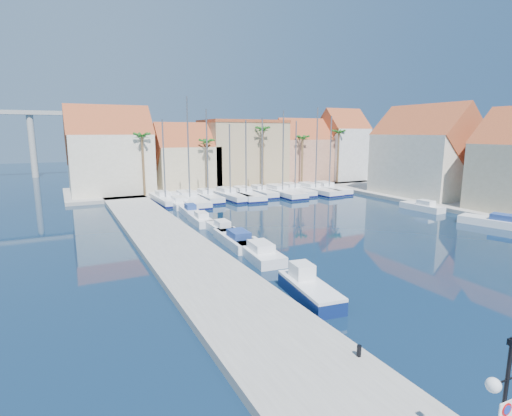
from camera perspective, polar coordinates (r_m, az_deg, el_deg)
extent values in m
plane|color=black|center=(27.42, 15.67, -10.77)|extent=(260.00, 260.00, 0.00)
cube|color=gray|center=(34.67, -11.35, -5.56)|extent=(6.00, 77.00, 0.50)
cube|color=gray|center=(72.78, -4.05, 3.16)|extent=(54.00, 16.00, 0.50)
cube|color=gray|center=(60.61, 28.87, 0.29)|extent=(12.00, 60.00, 0.50)
cylinder|color=black|center=(13.45, 31.79, -23.62)|extent=(0.11, 0.11, 4.29)
cylinder|color=black|center=(12.75, 31.53, -20.48)|extent=(0.54, 0.07, 0.05)
sphere|color=white|center=(12.55, 30.80, -20.92)|extent=(0.39, 0.39, 0.39)
cube|color=black|center=(12.47, 32.75, -15.77)|extent=(0.24, 0.14, 0.17)
cube|color=white|center=(13.36, 32.09, -23.34)|extent=(0.54, 0.05, 0.54)
cylinder|color=red|center=(13.32, 32.22, -23.19)|extent=(0.36, 0.03, 0.36)
cylinder|color=#1933A5|center=(13.32, 32.26, -23.20)|extent=(0.26, 0.02, 0.26)
cylinder|color=black|center=(18.53, 14.50, -19.15)|extent=(0.20, 0.20, 0.50)
cube|color=navy|center=(24.67, 7.69, -11.91)|extent=(2.45, 5.65, 0.82)
cube|color=white|center=(24.48, 7.72, -10.82)|extent=(2.45, 5.65, 0.18)
cube|color=white|center=(25.22, 6.60, -8.92)|extent=(1.35, 1.59, 1.00)
cube|color=white|center=(32.25, 0.24, -6.32)|extent=(2.69, 6.88, 0.80)
cube|color=white|center=(31.45, 0.70, -5.43)|extent=(1.69, 2.47, 0.60)
cube|color=white|center=(35.86, -2.87, -4.56)|extent=(2.47, 6.80, 0.80)
cube|color=navy|center=(35.08, -2.49, -3.73)|extent=(1.61, 2.42, 0.60)
cube|color=white|center=(39.82, -5.07, -3.03)|extent=(1.79, 5.21, 0.80)
cube|color=white|center=(39.19, -4.83, -2.20)|extent=(1.21, 1.84, 0.60)
cube|color=white|center=(44.16, -7.97, -1.72)|extent=(1.89, 5.21, 0.80)
cube|color=white|center=(43.53, -7.81, -0.95)|extent=(1.24, 1.85, 0.60)
cube|color=white|center=(49.14, -9.47, -0.48)|extent=(1.96, 5.14, 0.80)
cube|color=navy|center=(48.53, -9.36, 0.22)|extent=(1.25, 1.84, 0.60)
cube|color=white|center=(55.35, -11.08, 0.72)|extent=(2.39, 7.27, 0.80)
cube|color=white|center=(54.54, -10.91, 1.33)|extent=(1.65, 2.55, 0.60)
cube|color=white|center=(58.92, -11.98, 1.30)|extent=(2.23, 6.15, 0.80)
cube|color=white|center=(58.24, -11.83, 1.89)|extent=(1.46, 2.19, 0.60)
cube|color=white|center=(49.67, 31.12, -1.79)|extent=(4.26, 7.54, 0.80)
cube|color=navy|center=(49.36, 32.00, -1.12)|extent=(2.26, 2.87, 0.60)
cube|color=white|center=(55.41, 22.59, 0.10)|extent=(2.19, 5.77, 0.80)
cube|color=white|center=(54.96, 23.11, 0.72)|extent=(1.40, 2.06, 0.60)
cube|color=white|center=(57.70, -12.91, 1.16)|extent=(2.66, 9.09, 1.00)
cube|color=#0E1446|center=(57.75, -12.90, 0.85)|extent=(2.72, 9.15, 0.28)
cube|color=white|center=(58.43, -13.19, 2.06)|extent=(1.74, 2.76, 0.60)
cylinder|color=slate|center=(56.61, -13.04, 6.89)|extent=(0.20, 0.20, 10.60)
cube|color=white|center=(56.90, -9.58, 1.15)|extent=(3.59, 12.11, 1.00)
cube|color=#0E1446|center=(56.95, -9.57, 0.83)|extent=(3.65, 12.17, 0.28)
cube|color=white|center=(57.92, -9.90, 2.11)|extent=(2.32, 3.68, 0.60)
cylinder|color=slate|center=(55.58, -9.65, 8.50)|extent=(0.20, 0.20, 13.61)
cube|color=white|center=(58.84, -7.00, 1.54)|extent=(2.29, 8.71, 1.00)
cube|color=#0E1446|center=(58.89, -6.99, 1.23)|extent=(2.35, 8.77, 0.28)
cube|color=white|center=(59.53, -7.30, 2.42)|extent=(1.59, 2.61, 0.60)
cylinder|color=slate|center=(57.74, -7.00, 7.89)|extent=(0.20, 0.20, 12.08)
cube|color=white|center=(60.15, -3.92, 1.79)|extent=(3.49, 10.48, 1.00)
cube|color=#0E1446|center=(60.20, -3.91, 1.49)|extent=(3.56, 10.54, 0.28)
cube|color=white|center=(60.94, -4.37, 2.67)|extent=(2.11, 3.23, 0.60)
cylinder|color=slate|center=(59.08, -3.76, 7.02)|extent=(0.20, 0.20, 10.03)
cube|color=white|center=(60.81, -1.60, 1.91)|extent=(3.68, 11.10, 1.00)
cube|color=#0E1446|center=(60.86, -1.60, 1.62)|extent=(3.75, 11.17, 0.28)
cube|color=white|center=(61.70, -1.96, 2.79)|extent=(2.24, 3.42, 0.60)
cylinder|color=slate|center=(59.68, -1.45, 7.35)|extent=(0.20, 0.20, 10.61)
cube|color=white|center=(62.76, 0.70, 2.20)|extent=(2.30, 8.35, 1.00)
cube|color=#0E1446|center=(62.80, 0.70, 1.91)|extent=(2.37, 8.41, 0.28)
cube|color=white|center=(63.38, 0.37, 3.01)|extent=(1.56, 2.52, 0.60)
cylinder|color=slate|center=(61.77, 0.89, 7.67)|extent=(0.20, 0.20, 11.04)
cube|color=white|center=(63.23, 3.55, 2.24)|extent=(3.06, 11.46, 1.00)
cube|color=#0E1446|center=(63.27, 3.55, 1.95)|extent=(3.12, 11.52, 0.28)
cube|color=white|center=(64.09, 3.04, 3.08)|extent=(2.11, 3.45, 0.60)
cylinder|color=slate|center=(62.10, 3.89, 8.14)|extent=(0.20, 0.20, 12.07)
cube|color=white|center=(65.49, 5.37, 2.51)|extent=(3.08, 10.41, 1.00)
cube|color=#0E1446|center=(65.54, 5.37, 2.23)|extent=(3.14, 10.48, 0.28)
cube|color=white|center=(66.27, 4.95, 3.31)|extent=(2.00, 3.17, 0.60)
cylinder|color=slate|center=(64.47, 5.69, 7.57)|extent=(0.20, 0.20, 10.63)
cube|color=white|center=(66.32, 8.18, 2.55)|extent=(3.83, 11.63, 1.00)
cube|color=#0E1446|center=(66.37, 8.17, 2.28)|extent=(3.90, 11.70, 0.28)
cube|color=white|center=(67.10, 7.58, 3.35)|extent=(2.34, 3.58, 0.60)
cylinder|color=slate|center=(65.26, 8.66, 8.44)|extent=(0.20, 0.20, 12.69)
cube|color=white|center=(68.04, 10.16, 2.70)|extent=(3.67, 10.96, 1.00)
cube|color=#0E1446|center=(68.08, 10.15, 2.43)|extent=(3.73, 11.02, 0.28)
cube|color=white|center=(68.84, 9.71, 3.48)|extent=(2.22, 3.38, 0.60)
cylinder|color=slate|center=(67.00, 10.58, 7.90)|extent=(0.20, 0.20, 11.43)
cube|color=beige|center=(66.32, -20.03, 5.93)|extent=(12.00, 9.00, 9.00)
cube|color=brown|center=(66.14, -20.28, 9.81)|extent=(12.30, 9.00, 9.00)
cube|color=#C0AF87|center=(68.79, -9.97, 5.73)|extent=(10.00, 8.00, 7.00)
cube|color=brown|center=(68.57, -10.06, 8.64)|extent=(10.30, 8.00, 8.00)
cube|color=tan|center=(73.43, -1.92, 7.76)|extent=(14.00, 10.00, 11.00)
cube|color=brown|center=(73.35, -1.95, 12.25)|extent=(14.20, 10.20, 0.50)
cube|color=#B3705A|center=(78.41, 6.45, 6.79)|extent=(10.00, 8.00, 8.00)
cube|color=brown|center=(78.24, 6.52, 9.72)|extent=(10.30, 8.00, 8.00)
cube|color=silver|center=(82.78, 12.14, 7.52)|extent=(8.00, 8.00, 10.00)
cube|color=brown|center=(82.67, 12.28, 10.98)|extent=(8.30, 8.00, 8.00)
cube|color=beige|center=(65.51, 22.79, 5.68)|extent=(9.00, 14.00, 9.00)
cube|color=brown|center=(65.33, 23.08, 9.61)|extent=(9.00, 14.30, 9.00)
cylinder|color=brown|center=(61.98, -15.80, 5.87)|extent=(0.36, 0.36, 9.00)
sphere|color=#1C5A19|center=(61.79, -16.01, 9.89)|extent=(2.60, 2.60, 2.60)
cylinder|color=brown|center=(64.62, -7.00, 5.94)|extent=(0.36, 0.36, 8.00)
sphere|color=#1C5A19|center=(64.41, -7.08, 9.35)|extent=(2.60, 2.60, 2.60)
cylinder|color=brown|center=(68.51, 0.95, 7.13)|extent=(0.36, 0.36, 10.00)
sphere|color=#1C5A19|center=(68.37, 0.96, 11.19)|extent=(2.60, 2.60, 2.60)
cylinder|color=brown|center=(72.58, 6.60, 6.67)|extent=(0.36, 0.36, 8.50)
sphere|color=#1C5A19|center=(72.41, 6.67, 9.91)|extent=(2.60, 2.60, 2.60)
cylinder|color=brown|center=(77.19, 11.64, 7.14)|extent=(0.36, 0.36, 9.50)
sphere|color=#1C5A19|center=(77.05, 11.77, 10.55)|extent=(2.60, 2.60, 2.60)
cylinder|color=#9E9E99|center=(100.87, -29.30, 7.80)|extent=(1.40, 1.40, 14.00)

